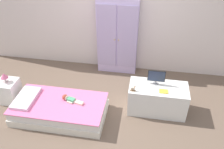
{
  "coord_description": "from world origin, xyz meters",
  "views": [
    {
      "loc": [
        0.7,
        -2.88,
        2.95
      ],
      "look_at": [
        0.16,
        0.38,
        0.6
      ],
      "focal_mm": 37.35,
      "sensor_mm": 36.0,
      "label": 1
    }
  ],
  "objects_px": {
    "bed": "(60,109)",
    "wardrobe": "(117,37)",
    "tv_stand": "(157,99)",
    "rocking_horse_toy": "(133,89)",
    "doll": "(69,99)",
    "table_lamp": "(4,76)",
    "book_yellow": "(164,91)",
    "nightstand": "(9,91)",
    "tv_monitor": "(156,77)"
  },
  "relations": [
    {
      "from": "table_lamp",
      "to": "book_yellow",
      "type": "relative_size",
      "value": 1.3
    },
    {
      "from": "tv_stand",
      "to": "book_yellow",
      "type": "relative_size",
      "value": 7.12
    },
    {
      "from": "table_lamp",
      "to": "tv_monitor",
      "type": "distance_m",
      "value": 2.65
    },
    {
      "from": "bed",
      "to": "wardrobe",
      "type": "xyz_separation_m",
      "value": [
        0.76,
        1.57,
        0.67
      ]
    },
    {
      "from": "tv_monitor",
      "to": "tv_stand",
      "type": "bearing_deg",
      "value": -54.62
    },
    {
      "from": "bed",
      "to": "tv_monitor",
      "type": "relative_size",
      "value": 5.36
    },
    {
      "from": "nightstand",
      "to": "tv_monitor",
      "type": "bearing_deg",
      "value": 5.84
    },
    {
      "from": "table_lamp",
      "to": "tv_stand",
      "type": "height_order",
      "value": "table_lamp"
    },
    {
      "from": "tv_monitor",
      "to": "rocking_horse_toy",
      "type": "distance_m",
      "value": 0.45
    },
    {
      "from": "nightstand",
      "to": "tv_stand",
      "type": "height_order",
      "value": "tv_stand"
    },
    {
      "from": "bed",
      "to": "tv_monitor",
      "type": "distance_m",
      "value": 1.74
    },
    {
      "from": "book_yellow",
      "to": "doll",
      "type": "bearing_deg",
      "value": -171.59
    },
    {
      "from": "tv_stand",
      "to": "rocking_horse_toy",
      "type": "relative_size",
      "value": 9.25
    },
    {
      "from": "table_lamp",
      "to": "rocking_horse_toy",
      "type": "relative_size",
      "value": 1.69
    },
    {
      "from": "bed",
      "to": "doll",
      "type": "xyz_separation_m",
      "value": [
        0.15,
        0.08,
        0.19
      ]
    },
    {
      "from": "tv_stand",
      "to": "book_yellow",
      "type": "height_order",
      "value": "book_yellow"
    },
    {
      "from": "bed",
      "to": "tv_monitor",
      "type": "xyz_separation_m",
      "value": [
        1.58,
        0.51,
        0.52
      ]
    },
    {
      "from": "wardrobe",
      "to": "book_yellow",
      "type": "bearing_deg",
      "value": -52.86
    },
    {
      "from": "tv_stand",
      "to": "rocking_horse_toy",
      "type": "distance_m",
      "value": 0.54
    },
    {
      "from": "wardrobe",
      "to": "tv_monitor",
      "type": "distance_m",
      "value": 1.35
    },
    {
      "from": "wardrobe",
      "to": "tv_stand",
      "type": "relative_size",
      "value": 1.64
    },
    {
      "from": "table_lamp",
      "to": "book_yellow",
      "type": "distance_m",
      "value": 2.77
    },
    {
      "from": "tv_monitor",
      "to": "rocking_horse_toy",
      "type": "relative_size",
      "value": 2.73
    },
    {
      "from": "bed",
      "to": "doll",
      "type": "relative_size",
      "value": 4.02
    },
    {
      "from": "doll",
      "to": "rocking_horse_toy",
      "type": "bearing_deg",
      "value": 9.03
    },
    {
      "from": "doll",
      "to": "book_yellow",
      "type": "height_order",
      "value": "book_yellow"
    },
    {
      "from": "table_lamp",
      "to": "wardrobe",
      "type": "xyz_separation_m",
      "value": [
        1.82,
        1.33,
        0.26
      ]
    },
    {
      "from": "table_lamp",
      "to": "doll",
      "type": "bearing_deg",
      "value": -7.18
    },
    {
      "from": "doll",
      "to": "nightstand",
      "type": "relative_size",
      "value": 0.9
    },
    {
      "from": "nightstand",
      "to": "rocking_horse_toy",
      "type": "relative_size",
      "value": 4.02
    },
    {
      "from": "doll",
      "to": "wardrobe",
      "type": "height_order",
      "value": "wardrobe"
    },
    {
      "from": "rocking_horse_toy",
      "to": "wardrobe",
      "type": "bearing_deg",
      "value": 109.32
    },
    {
      "from": "table_lamp",
      "to": "rocking_horse_toy",
      "type": "height_order",
      "value": "rocking_horse_toy"
    },
    {
      "from": "nightstand",
      "to": "tv_stand",
      "type": "bearing_deg",
      "value": 3.97
    },
    {
      "from": "wardrobe",
      "to": "book_yellow",
      "type": "distance_m",
      "value": 1.6
    },
    {
      "from": "tv_monitor",
      "to": "bed",
      "type": "bearing_deg",
      "value": -162.25
    },
    {
      "from": "doll",
      "to": "tv_monitor",
      "type": "distance_m",
      "value": 1.52
    },
    {
      "from": "bed",
      "to": "tv_monitor",
      "type": "bearing_deg",
      "value": 17.75
    },
    {
      "from": "bed",
      "to": "doll",
      "type": "distance_m",
      "value": 0.26
    },
    {
      "from": "wardrobe",
      "to": "table_lamp",
      "type": "bearing_deg",
      "value": -143.73
    },
    {
      "from": "wardrobe",
      "to": "tv_stand",
      "type": "height_order",
      "value": "wardrobe"
    },
    {
      "from": "table_lamp",
      "to": "wardrobe",
      "type": "bearing_deg",
      "value": 36.27
    },
    {
      "from": "nightstand",
      "to": "table_lamp",
      "type": "bearing_deg",
      "value": 0.0
    },
    {
      "from": "wardrobe",
      "to": "nightstand",
      "type": "bearing_deg",
      "value": -143.73
    },
    {
      "from": "bed",
      "to": "table_lamp",
      "type": "relative_size",
      "value": 8.64
    },
    {
      "from": "table_lamp",
      "to": "rocking_horse_toy",
      "type": "xyz_separation_m",
      "value": [
        2.28,
        0.02,
        0.01
      ]
    },
    {
      "from": "bed",
      "to": "rocking_horse_toy",
      "type": "height_order",
      "value": "rocking_horse_toy"
    },
    {
      "from": "tv_monitor",
      "to": "book_yellow",
      "type": "height_order",
      "value": "tv_monitor"
    },
    {
      "from": "table_lamp",
      "to": "wardrobe",
      "type": "distance_m",
      "value": 2.27
    },
    {
      "from": "table_lamp",
      "to": "rocking_horse_toy",
      "type": "bearing_deg",
      "value": 0.43
    }
  ]
}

